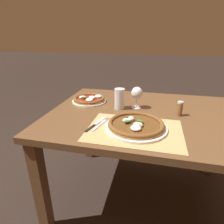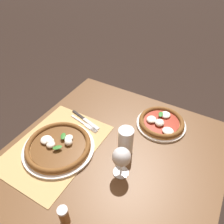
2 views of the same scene
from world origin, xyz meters
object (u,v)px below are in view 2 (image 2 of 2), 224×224
pint_glass (126,142)px  wine_glass (121,158)px  pizza_near (58,146)px  knife (85,120)px  fork (84,123)px  pepper_shaker (64,216)px  pizza_far (161,122)px

pint_glass → wine_glass: bearing=18.4°
pizza_near → knife: size_ratio=1.64×
pint_glass → knife: size_ratio=0.68×
fork → pepper_shaker: (0.46, 0.24, 0.04)m
pint_glass → pepper_shaker: pint_glass is taller
pint_glass → fork: size_ratio=0.73×
pint_glass → pizza_far: bearing=161.2°
wine_glass → pint_glass: wine_glass is taller
knife → pepper_shaker: 0.55m
wine_glass → pepper_shaker: 0.30m
pizza_far → knife: pizza_far is taller
pizza_far → fork: size_ratio=1.34×
pint_glass → knife: (-0.08, -0.29, -0.06)m
knife → pint_glass: bearing=74.1°
fork → pepper_shaker: bearing=28.1°
wine_glass → pint_glass: (-0.12, -0.04, -0.04)m
pint_glass → knife: bearing=-105.9°
wine_glass → pepper_shaker: bearing=-14.8°
pizza_far → pepper_shaker: pepper_shaker is taller
pizza_far → wine_glass: bearing=-7.4°
pizza_near → knife: pizza_near is taller
pizza_far → fork: (0.20, -0.37, -0.01)m
pizza_near → pepper_shaker: 0.36m
pepper_shaker → pizza_near: bearing=-135.5°
pint_glass → pizza_near: bearing=-62.4°
knife → pepper_shaker: size_ratio=2.19×
pizza_far → fork: bearing=-61.1°
knife → wine_glass: bearing=59.0°
pint_glass → pepper_shaker: (0.40, -0.04, -0.02)m
pizza_near → pepper_shaker: (0.25, 0.25, 0.03)m
wine_glass → pepper_shaker: size_ratio=1.60×
fork → knife: size_ratio=0.94×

